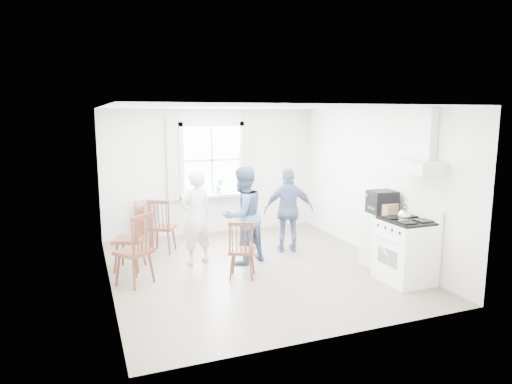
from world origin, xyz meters
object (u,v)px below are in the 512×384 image
low_cabinet (381,240)px  windsor_chair_b (241,244)px  gas_stove (406,250)px  windsor_chair_c (136,229)px  windsor_chair_a (139,242)px  person_right (289,210)px  stereo_stack (382,202)px  person_left (196,217)px  person_mid (243,215)px

low_cabinet → windsor_chair_b: (-2.34, 0.25, 0.11)m
gas_stove → windsor_chair_c: bearing=151.5°
windsor_chair_a → person_right: 2.86m
stereo_stack → person_left: bearing=155.8°
low_cabinet → person_mid: 2.32m
windsor_chair_a → stereo_stack: bearing=-8.2°
stereo_stack → windsor_chair_c: 4.01m
gas_stove → person_mid: (-1.98, 1.71, 0.34)m
windsor_chair_a → person_right: size_ratio=0.70×
windsor_chair_b → person_mid: person_mid is taller
person_left → person_mid: bearing=143.6°
person_mid → person_right: (1.00, 0.31, -0.05)m
windsor_chair_a → person_right: bearing=15.4°
stereo_stack → windsor_chair_a: 3.87m
low_cabinet → windsor_chair_a: 3.85m
gas_stove → person_left: (-2.72, 1.97, 0.31)m
stereo_stack → person_mid: 2.30m
low_cabinet → stereo_stack: (-0.00, 0.01, 0.63)m
windsor_chair_b → person_mid: size_ratio=0.56×
windsor_chair_c → person_mid: bearing=-10.0°
gas_stove → windsor_chair_a: 3.95m
gas_stove → person_mid: bearing=139.3°
stereo_stack → windsor_chair_b: bearing=174.1°
gas_stove → windsor_chair_a: gas_stove is taller
windsor_chair_a → person_right: (2.75, 0.76, 0.11)m
low_cabinet → windsor_chair_c: windsor_chair_c is taller
gas_stove → person_mid: size_ratio=0.68×
person_left → windsor_chair_a: bearing=17.9°
low_cabinet → windsor_chair_b: 2.36m
windsor_chair_b → person_left: size_ratio=0.58×
gas_stove → windsor_chair_c: gas_stove is taller
windsor_chair_c → stereo_stack: bearing=-19.0°
person_right → windsor_chair_a: bearing=31.4°
low_cabinet → windsor_chair_a: size_ratio=0.83×
windsor_chair_b → person_right: size_ratio=0.60×
low_cabinet → windsor_chair_c: 4.00m
person_left → gas_stove: bearing=127.2°
low_cabinet → windsor_chair_c: size_ratio=0.82×
gas_stove → person_right: 2.27m
windsor_chair_b → person_mid: 0.85m
gas_stove → person_left: 3.37m
person_left → person_mid: size_ratio=0.97×
windsor_chair_a → windsor_chair_c: windsor_chair_c is taller
windsor_chair_b → person_right: bearing=39.6°
gas_stove → windsor_chair_c: (-3.70, 2.01, 0.19)m
stereo_stack → windsor_chair_c: stereo_stack is taller
person_mid → stereo_stack: bearing=132.1°
gas_stove → person_left: bearing=144.1°
person_left → person_mid: 0.78m
stereo_stack → windsor_chair_b: size_ratio=0.48×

